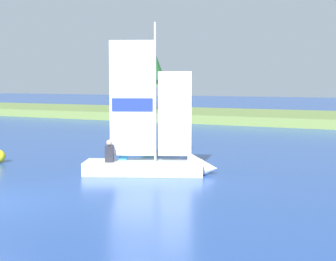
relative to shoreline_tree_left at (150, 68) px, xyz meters
name	(u,v)px	position (x,y,z in m)	size (l,w,h in m)	color
shore_bank	(291,118)	(12.85, 0.18, -4.11)	(80.00, 10.98, 0.67)	olive
shoreline_tree_left	(150,68)	(0.00, 0.00, 0.00)	(2.75, 2.75, 5.47)	brown
shoreline_tree_midleft	(150,59)	(0.19, -0.31, 0.73)	(2.75, 2.75, 6.43)	brown
sailboat	(162,162)	(15.01, -25.27, -4.02)	(4.65, 2.98, 5.51)	white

